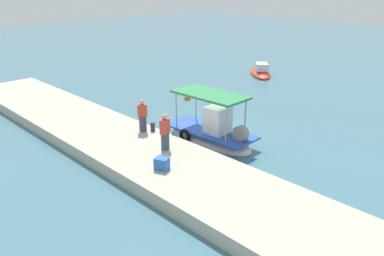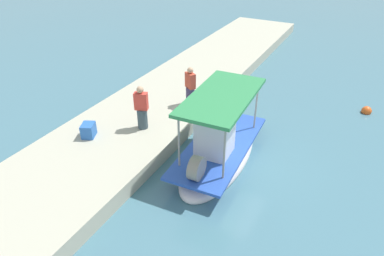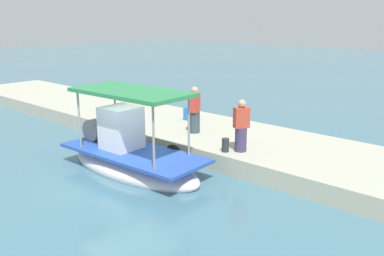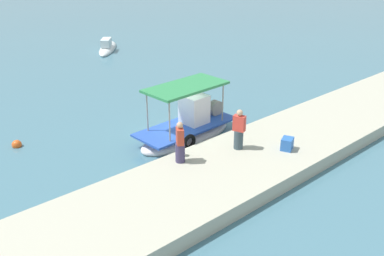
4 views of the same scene
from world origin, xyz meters
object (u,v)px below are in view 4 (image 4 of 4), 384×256
Objects in this scene: fisherman_near_bollard at (180,144)px; main_fishing_boat at (188,129)px; fisherman_by_crate at (239,131)px; moored_boat_near at (107,48)px; mooring_bollard at (180,151)px; marker_buoy at (17,145)px; cargo_crate at (287,144)px.

main_fishing_boat is at bearing 44.39° from fisherman_near_bollard.
moored_boat_near is at bearing 73.36° from fisherman_by_crate.
mooring_bollard is at bearing -136.40° from main_fishing_boat.
fisherman_by_crate reaches higher than fisherman_near_bollard.
fisherman_by_crate is 3.94× the size of marker_buoy.
moored_boat_near is (6.45, 21.59, -1.22)m from fisherman_by_crate.
fisherman_near_bollard is 4.71m from cargo_crate.
fisherman_by_crate reaches higher than mooring_bollard.
mooring_bollard is 0.09× the size of moored_boat_near.
moored_boat_near is (4.97, 23.04, -0.67)m from cargo_crate.
cargo_crate reaches higher than moored_boat_near.
main_fishing_boat is at bearing 43.60° from mooring_bollard.
main_fishing_boat is 3.36m from fisherman_by_crate.
cargo_crate is 23.58m from moored_boat_near.
moored_boat_near is (8.78, 20.48, -0.64)m from mooring_bollard.
mooring_bollard is at bearing 154.64° from fisherman_by_crate.
mooring_bollard is (-2.32, 1.10, -0.58)m from fisherman_by_crate.
fisherman_near_bollard reaches higher than mooring_bollard.
fisherman_by_crate reaches higher than marker_buoy.
fisherman_near_bollard is at bearing -135.61° from main_fishing_boat.
cargo_crate is (1.57, -4.69, 0.38)m from main_fishing_boat.
fisherman_by_crate is 2.15m from cargo_crate.
main_fishing_boat is 1.14× the size of moored_boat_near.
fisherman_near_bollard is at bearing -130.80° from mooring_bollard.
marker_buoy is at bearing -133.67° from moored_boat_near.
cargo_crate is at bearing -44.44° from fisherman_by_crate.
fisherman_near_bollard is 22.81m from moored_boat_near.
cargo_crate reaches higher than marker_buoy.
fisherman_by_crate is 2.64m from mooring_bollard.
marker_buoy is 0.09× the size of moored_boat_near.
main_fishing_boat is 3.71m from fisherman_near_bollard.
mooring_bollard is (0.33, 0.39, -0.56)m from fisherman_near_bollard.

